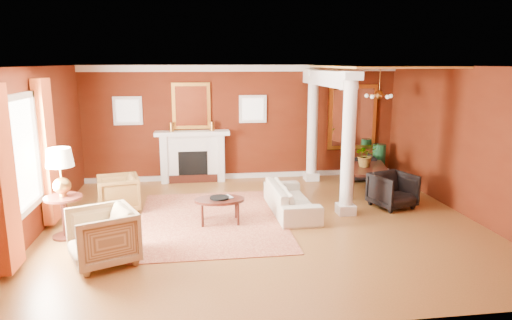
{
  "coord_description": "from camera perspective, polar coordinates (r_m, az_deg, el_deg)",
  "views": [
    {
      "loc": [
        -1.27,
        -8.05,
        2.98
      ],
      "look_at": [
        -0.1,
        0.33,
        1.15
      ],
      "focal_mm": 32.0,
      "sensor_mm": 36.0,
      "label": 1
    }
  ],
  "objects": [
    {
      "name": "ground",
      "position": [
        8.68,
        0.98,
        -7.88
      ],
      "size": [
        8.0,
        8.0,
        0.0
      ],
      "primitive_type": "plane",
      "color": "brown",
      "rests_on": "ground"
    },
    {
      "name": "room_shell",
      "position": [
        8.21,
        1.03,
        5.47
      ],
      "size": [
        8.04,
        7.04,
        2.92
      ],
      "color": "#511B0B",
      "rests_on": "ground"
    },
    {
      "name": "fireplace",
      "position": [
        11.61,
        -7.91,
        0.47
      ],
      "size": [
        1.85,
        0.42,
        1.29
      ],
      "color": "silver",
      "rests_on": "ground"
    },
    {
      "name": "overmantel_mirror",
      "position": [
        11.56,
        -8.09,
        6.71
      ],
      "size": [
        0.95,
        0.07,
        1.15
      ],
      "color": "#ECB545",
      "rests_on": "fireplace"
    },
    {
      "name": "flank_window_left",
      "position": [
        11.69,
        -15.74,
        5.94
      ],
      "size": [
        0.7,
        0.07,
        0.7
      ],
      "color": "silver",
      "rests_on": "room_shell"
    },
    {
      "name": "flank_window_right",
      "position": [
        11.68,
        -0.41,
        6.39
      ],
      "size": [
        0.7,
        0.07,
        0.7
      ],
      "color": "silver",
      "rests_on": "room_shell"
    },
    {
      "name": "left_window",
      "position": [
        8.05,
        -26.77,
        -0.26
      ],
      "size": [
        0.21,
        2.55,
        2.6
      ],
      "color": "white",
      "rests_on": "room_shell"
    },
    {
      "name": "column_front",
      "position": [
        9.0,
        11.48,
        2.02
      ],
      "size": [
        0.36,
        0.36,
        2.8
      ],
      "color": "silver",
      "rests_on": "ground"
    },
    {
      "name": "column_back",
      "position": [
        11.55,
        7.07,
        4.37
      ],
      "size": [
        0.36,
        0.36,
        2.8
      ],
      "color": "silver",
      "rests_on": "ground"
    },
    {
      "name": "header_beam",
      "position": [
        10.39,
        8.82,
        10.07
      ],
      "size": [
        0.3,
        3.2,
        0.32
      ],
      "primitive_type": "cube",
      "color": "silver",
      "rests_on": "column_front"
    },
    {
      "name": "amber_ceiling",
      "position": [
        10.64,
        15.16,
        11.19
      ],
      "size": [
        2.3,
        3.4,
        0.04
      ],
      "primitive_type": "cube",
      "color": "gold",
      "rests_on": "room_shell"
    },
    {
      "name": "dining_mirror",
      "position": [
        12.32,
        11.97,
        5.26
      ],
      "size": [
        1.3,
        0.07,
        1.7
      ],
      "color": "#ECB545",
      "rests_on": "room_shell"
    },
    {
      "name": "chandelier",
      "position": [
        10.72,
        15.12,
        7.86
      ],
      "size": [
        0.6,
        0.62,
        0.75
      ],
      "color": "#B48038",
      "rests_on": "room_shell"
    },
    {
      "name": "crown_trim",
      "position": [
        11.59,
        -1.66,
        11.39
      ],
      "size": [
        8.0,
        0.08,
        0.16
      ],
      "primitive_type": "cube",
      "color": "silver",
      "rests_on": "room_shell"
    },
    {
      "name": "base_trim",
      "position": [
        11.95,
        -1.58,
        -1.97
      ],
      "size": [
        8.0,
        0.08,
        0.12
      ],
      "primitive_type": "cube",
      "color": "silver",
      "rests_on": "ground"
    },
    {
      "name": "rug",
      "position": [
        8.87,
        -5.55,
        -7.45
      ],
      "size": [
        2.74,
        3.65,
        0.01
      ],
      "primitive_type": "cube",
      "rotation": [
        0.0,
        0.0,
        0.0
      ],
      "color": "maroon",
      "rests_on": "ground"
    },
    {
      "name": "sofa",
      "position": [
        9.19,
        4.42,
        -4.26
      ],
      "size": [
        0.62,
        1.98,
        0.77
      ],
      "primitive_type": "imported",
      "rotation": [
        0.0,
        0.0,
        1.59
      ],
      "color": "beige",
      "rests_on": "ground"
    },
    {
      "name": "armchair_leopard",
      "position": [
        9.64,
        -16.85,
        -3.84
      ],
      "size": [
        0.89,
        0.93,
        0.81
      ],
      "primitive_type": "imported",
      "rotation": [
        0.0,
        0.0,
        -1.36
      ],
      "color": "black",
      "rests_on": "ground"
    },
    {
      "name": "armchair_stripe",
      "position": [
        7.26,
        -18.65,
        -8.74
      ],
      "size": [
        1.14,
        1.16,
        0.93
      ],
      "primitive_type": "imported",
      "rotation": [
        0.0,
        0.0,
        -1.16
      ],
      "color": "tan",
      "rests_on": "ground"
    },
    {
      "name": "coffee_table",
      "position": [
        8.58,
        -4.58,
        -5.14
      ],
      "size": [
        0.94,
        0.94,
        0.48
      ],
      "rotation": [
        0.0,
        0.0,
        -0.43
      ],
      "color": "black",
      "rests_on": "ground"
    },
    {
      "name": "coffee_book",
      "position": [
        8.56,
        -4.25,
        -3.98
      ],
      "size": [
        0.18,
        0.08,
        0.25
      ],
      "primitive_type": "imported",
      "rotation": [
        0.0,
        0.0,
        0.35
      ],
      "color": "black",
      "rests_on": "coffee_table"
    },
    {
      "name": "side_table",
      "position": [
        8.36,
        -23.17,
        -2.02
      ],
      "size": [
        0.63,
        0.63,
        1.57
      ],
      "rotation": [
        0.0,
        0.0,
        0.04
      ],
      "color": "black",
      "rests_on": "ground"
    },
    {
      "name": "dining_table",
      "position": [
        11.01,
        13.77,
        -1.42
      ],
      "size": [
        0.97,
        1.73,
        0.91
      ],
      "primitive_type": "imported",
      "rotation": [
        0.0,
        0.0,
        1.32
      ],
      "color": "black",
      "rests_on": "ground"
    },
    {
      "name": "dining_chair_near",
      "position": [
        9.89,
        16.74,
        -3.47
      ],
      "size": [
        0.97,
        0.94,
        0.8
      ],
      "primitive_type": "imported",
      "rotation": [
        0.0,
        0.0,
        0.33
      ],
      "color": "black",
      "rests_on": "ground"
    },
    {
      "name": "dining_chair_far",
      "position": [
        11.95,
        12.76,
        -0.77
      ],
      "size": [
        0.76,
        0.72,
        0.72
      ],
      "primitive_type": "imported",
      "rotation": [
        0.0,
        0.0,
        3.05
      ],
      "color": "black",
      "rests_on": "ground"
    },
    {
      "name": "green_urn",
      "position": [
        12.32,
        15.06,
        -0.55
      ],
      "size": [
        0.38,
        0.38,
        0.9
      ],
      "color": "#154223",
      "rests_on": "ground"
    },
    {
      "name": "potted_plant",
      "position": [
        10.86,
        13.61,
        2.05
      ],
      "size": [
        0.51,
        0.56,
        0.44
      ],
      "primitive_type": "imported",
      "rotation": [
        0.0,
        0.0,
        -0.0
      ],
      "color": "#26591E",
      "rests_on": "dining_table"
    }
  ]
}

